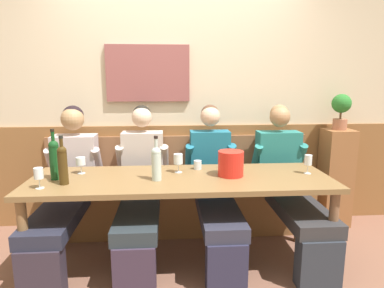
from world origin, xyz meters
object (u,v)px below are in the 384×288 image
at_px(person_center_right_seat, 289,180).
at_px(wine_bottle_clear_water, 54,158).
at_px(water_tumbler_right, 198,165).
at_px(wine_glass_near_bucket, 81,162).
at_px(potted_plant, 341,108).
at_px(person_center_left_seat, 214,182).
at_px(person_left_seat, 141,183).
at_px(wine_bottle_amber_mid, 63,163).
at_px(wall_bench, 179,203).
at_px(wine_glass_right_end, 308,161).
at_px(person_right_seat, 67,182).
at_px(dining_table, 181,187).
at_px(wine_glass_center_rear, 178,160).
at_px(wine_bottle_green_tall, 156,162).
at_px(ice_bucket, 231,164).
at_px(wine_glass_mid_left, 39,174).

height_order(person_center_right_seat, wine_bottle_clear_water, person_center_right_seat).
bearing_deg(water_tumbler_right, wine_glass_near_bucket, -176.21).
bearing_deg(potted_plant, person_center_left_seat, -163.67).
xyz_separation_m(person_left_seat, wine_bottle_amber_mid, (-0.52, -0.43, 0.30)).
relative_size(wall_bench, wine_glass_right_end, 17.04).
bearing_deg(person_center_left_seat, person_right_seat, 178.89).
relative_size(dining_table, person_center_right_seat, 1.87).
bearing_deg(wine_glass_right_end, potted_plant, 48.16).
bearing_deg(wine_glass_near_bucket, dining_table, -11.19).
bearing_deg(wine_glass_center_rear, wine_glass_near_bucket, 178.19).
bearing_deg(dining_table, wine_glass_center_rear, 97.98).
relative_size(person_center_right_seat, wine_bottle_clear_water, 3.22).
distance_m(wine_bottle_amber_mid, wine_glass_center_rear, 0.89).
distance_m(person_left_seat, wine_bottle_green_tall, 0.49).
relative_size(wine_bottle_amber_mid, wine_glass_right_end, 2.33).
bearing_deg(ice_bucket, person_right_seat, 167.17).
relative_size(wall_bench, wine_bottle_clear_water, 6.76).
xyz_separation_m(wall_bench, dining_table, (0.00, -0.66, 0.39)).
bearing_deg(water_tumbler_right, wine_glass_mid_left, -159.57).
height_order(person_right_seat, wine_bottle_green_tall, person_right_seat).
height_order(ice_bucket, potted_plant, potted_plant).
distance_m(person_center_left_seat, wine_glass_mid_left, 1.44).
relative_size(wine_bottle_amber_mid, water_tumbler_right, 4.79).
xyz_separation_m(person_center_right_seat, wine_glass_mid_left, (-2.01, -0.51, 0.24)).
bearing_deg(wall_bench, person_left_seat, -135.00).
bearing_deg(potted_plant, ice_bucket, -151.20).
bearing_deg(wine_bottle_green_tall, wine_bottle_amber_mid, -175.49).
height_order(person_right_seat, wine_glass_right_end, person_right_seat).
distance_m(wine_glass_near_bucket, wine_glass_mid_left, 0.42).
height_order(dining_table, person_center_right_seat, person_center_right_seat).
xyz_separation_m(person_right_seat, ice_bucket, (1.39, -0.32, 0.22)).
distance_m(person_left_seat, person_center_left_seat, 0.65).
xyz_separation_m(person_center_right_seat, wine_bottle_amber_mid, (-1.86, -0.42, 0.30)).
xyz_separation_m(wall_bench, wine_glass_mid_left, (-1.01, -0.86, 0.57)).
relative_size(wine_bottle_amber_mid, potted_plant, 1.02).
bearing_deg(water_tumbler_right, wall_bench, 109.30).
distance_m(person_center_right_seat, water_tumbler_right, 0.86).
relative_size(dining_table, wine_glass_near_bucket, 17.39).
bearing_deg(person_center_right_seat, person_center_left_seat, -179.88).
bearing_deg(ice_bucket, wine_bottle_green_tall, -172.53).
xyz_separation_m(dining_table, wine_bottle_green_tall, (-0.19, -0.07, 0.22)).
distance_m(wall_bench, dining_table, 0.76).
relative_size(wine_glass_right_end, potted_plant, 0.44).
bearing_deg(wine_glass_right_end, wine_glass_center_rear, 174.04).
relative_size(person_center_left_seat, wine_bottle_clear_water, 3.23).
height_order(wine_glass_near_bucket, water_tumbler_right, wine_glass_near_bucket).
distance_m(ice_bucket, wine_glass_near_bucket, 1.22).
relative_size(wine_bottle_amber_mid, wine_glass_near_bucket, 2.68).
distance_m(wall_bench, person_center_left_seat, 0.57).
height_order(dining_table, wine_glass_right_end, wine_glass_right_end).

